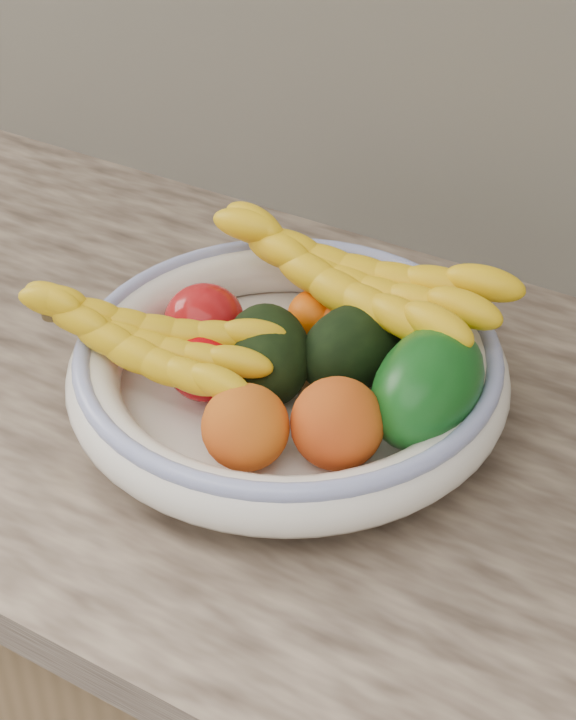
% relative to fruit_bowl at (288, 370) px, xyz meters
% --- Properties ---
extents(kitchen_counter, '(2.44, 0.66, 1.40)m').
position_rel_fruit_bowl_xyz_m(kitchen_counter, '(0.00, 0.03, -0.48)').
color(kitchen_counter, brown).
rests_on(kitchen_counter, ground).
extents(fruit_bowl, '(0.39, 0.39, 0.08)m').
position_rel_fruit_bowl_xyz_m(fruit_bowl, '(0.00, 0.00, 0.00)').
color(fruit_bowl, white).
rests_on(fruit_bowl, kitchen_counter).
extents(clementine_back_left, '(0.06, 0.06, 0.05)m').
position_rel_fruit_bowl_xyz_m(clementine_back_left, '(-0.02, 0.08, 0.01)').
color(clementine_back_left, '#FF6505').
rests_on(clementine_back_left, fruit_bowl).
extents(clementine_back_right, '(0.07, 0.07, 0.05)m').
position_rel_fruit_bowl_xyz_m(clementine_back_right, '(0.05, 0.11, 0.01)').
color(clementine_back_right, '#E55704').
rests_on(clementine_back_right, fruit_bowl).
extents(clementine_back_mid, '(0.07, 0.07, 0.05)m').
position_rel_fruit_bowl_xyz_m(clementine_back_mid, '(0.01, 0.08, 0.01)').
color(clementine_back_mid, '#DB5104').
rests_on(clementine_back_mid, fruit_bowl).
extents(tomato_left, '(0.10, 0.10, 0.07)m').
position_rel_fruit_bowl_xyz_m(tomato_left, '(-0.10, 0.01, 0.01)').
color(tomato_left, '#B51114').
rests_on(tomato_left, fruit_bowl).
extents(tomato_near_left, '(0.07, 0.07, 0.06)m').
position_rel_fruit_bowl_xyz_m(tomato_near_left, '(-0.06, -0.05, 0.01)').
color(tomato_near_left, '#B50006').
rests_on(tomato_near_left, fruit_bowl).
extents(avocado_center, '(0.13, 0.14, 0.08)m').
position_rel_fruit_bowl_xyz_m(avocado_center, '(-0.02, -0.01, 0.02)').
color(avocado_center, black).
rests_on(avocado_center, fruit_bowl).
extents(avocado_right, '(0.10, 0.13, 0.08)m').
position_rel_fruit_bowl_xyz_m(avocado_right, '(0.04, 0.04, 0.02)').
color(avocado_right, black).
rests_on(avocado_right, fruit_bowl).
extents(green_mango, '(0.12, 0.14, 0.12)m').
position_rel_fruit_bowl_xyz_m(green_mango, '(0.13, 0.01, 0.03)').
color(green_mango, '#0D4913').
rests_on(green_mango, fruit_bowl).
extents(peach_front, '(0.09, 0.09, 0.07)m').
position_rel_fruit_bowl_xyz_m(peach_front, '(0.02, -0.10, 0.02)').
color(peach_front, orange).
rests_on(peach_front, fruit_bowl).
extents(peach_right, '(0.08, 0.08, 0.08)m').
position_rel_fruit_bowl_xyz_m(peach_right, '(0.08, -0.06, 0.02)').
color(peach_right, orange).
rests_on(peach_right, fruit_bowl).
extents(banana_bunch_back, '(0.33, 0.15, 0.09)m').
position_rel_fruit_bowl_xyz_m(banana_bunch_back, '(0.01, 0.09, 0.04)').
color(banana_bunch_back, yellow).
rests_on(banana_bunch_back, fruit_bowl).
extents(banana_bunch_front, '(0.26, 0.14, 0.07)m').
position_rel_fruit_bowl_xyz_m(banana_bunch_front, '(-0.10, -0.07, 0.03)').
color(banana_bunch_front, yellow).
rests_on(banana_bunch_front, fruit_bowl).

